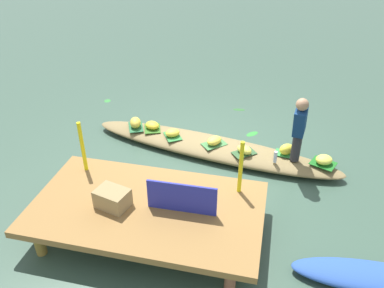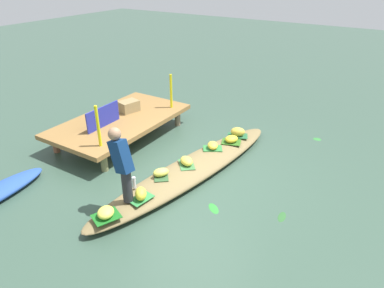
{
  "view_description": "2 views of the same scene",
  "coord_description": "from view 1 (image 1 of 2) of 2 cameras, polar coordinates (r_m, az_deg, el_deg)",
  "views": [
    {
      "loc": [
        -1.04,
        6.1,
        4.02
      ],
      "look_at": [
        0.29,
        0.37,
        0.38
      ],
      "focal_mm": 36.22,
      "sensor_mm": 36.0,
      "label": 1
    },
    {
      "loc": [
        -4.83,
        -3.05,
        3.66
      ],
      "look_at": [
        0.48,
        0.29,
        0.38
      ],
      "focal_mm": 32.5,
      "sensor_mm": 36.0,
      "label": 2
    }
  ],
  "objects": [
    {
      "name": "canal_water",
      "position": [
        7.38,
        2.82,
        -1.24
      ],
      "size": [
        40.0,
        40.0,
        0.0
      ],
      "primitive_type": "plane",
      "color": "#354F40",
      "rests_on": "ground"
    },
    {
      "name": "dock_platform",
      "position": [
        5.49,
        -6.62,
        -9.44
      ],
      "size": [
        3.2,
        1.8,
        0.49
      ],
      "color": "olive",
      "rests_on": "ground"
    },
    {
      "name": "vendor_boat",
      "position": [
        7.32,
        2.85,
        -0.47
      ],
      "size": [
        4.93,
        1.62,
        0.24
      ],
      "primitive_type": "ellipsoid",
      "rotation": [
        0.0,
        0.0,
        -0.17
      ],
      "color": "olive",
      "rests_on": "ground"
    },
    {
      "name": "moored_boat",
      "position": [
        5.55,
        25.61,
        -17.38
      ],
      "size": [
        2.1,
        0.6,
        0.2
      ],
      "primitive_type": "ellipsoid",
      "rotation": [
        0.0,
        0.0,
        0.04
      ],
      "color": "#294EA3",
      "rests_on": "ground"
    },
    {
      "name": "leaf_mat_0",
      "position": [
        7.1,
        13.66,
        -1.41
      ],
      "size": [
        0.43,
        0.3,
        0.01
      ],
      "primitive_type": "cube",
      "rotation": [
        0.0,
        0.0,
        2.99
      ],
      "color": "#308540",
      "rests_on": "vendor_boat"
    },
    {
      "name": "banana_bunch_0",
      "position": [
        7.05,
        13.76,
        -0.75
      ],
      "size": [
        0.34,
        0.32,
        0.2
      ],
      "primitive_type": "ellipsoid",
      "rotation": [
        0.0,
        0.0,
        3.82
      ],
      "color": "yellow",
      "rests_on": "vendor_boat"
    },
    {
      "name": "leaf_mat_1",
      "position": [
        7.02,
        18.75,
        -2.72
      ],
      "size": [
        0.5,
        0.46,
        0.01
      ],
      "primitive_type": "cube",
      "rotation": [
        0.0,
        0.0,
        2.73
      ],
      "color": "#1A651E",
      "rests_on": "vendor_boat"
    },
    {
      "name": "banana_bunch_1",
      "position": [
        6.98,
        18.86,
        -2.2
      ],
      "size": [
        0.37,
        0.35,
        0.15
      ],
      "primitive_type": "ellipsoid",
      "rotation": [
        0.0,
        0.0,
        3.61
      ],
      "color": "#EAE751",
      "rests_on": "vendor_boat"
    },
    {
      "name": "leaf_mat_2",
      "position": [
        6.98,
        7.68,
        -1.31
      ],
      "size": [
        0.47,
        0.45,
        0.01
      ],
      "primitive_type": "cube",
      "rotation": [
        0.0,
        0.0,
        0.68
      ],
      "color": "#2E522D",
      "rests_on": "vendor_boat"
    },
    {
      "name": "banana_bunch_2",
      "position": [
        6.95,
        7.72,
        -0.83
      ],
      "size": [
        0.35,
        0.32,
        0.14
      ],
      "primitive_type": "ellipsoid",
      "rotation": [
        0.0,
        0.0,
        2.55
      ],
      "color": "#EEDF52",
      "rests_on": "vendor_boat"
    },
    {
      "name": "leaf_mat_3",
      "position": [
        7.72,
        -5.86,
        2.3
      ],
      "size": [
        0.42,
        0.48,
        0.01
      ],
      "primitive_type": "cube",
      "rotation": [
        0.0,
        0.0,
        1.91
      ],
      "color": "#30611D",
      "rests_on": "vendor_boat"
    },
    {
      "name": "banana_bunch_3",
      "position": [
        7.69,
        -5.89,
        2.76
      ],
      "size": [
        0.36,
        0.34,
        0.14
      ],
      "primitive_type": "ellipsoid",
      "rotation": [
        0.0,
        0.0,
        2.67
      ],
      "color": "yellow",
      "rests_on": "vendor_boat"
    },
    {
      "name": "leaf_mat_4",
      "position": [
        7.19,
        3.28,
        -0.01
      ],
      "size": [
        0.51,
        0.49,
        0.01
      ],
      "primitive_type": "cube",
      "rotation": [
        0.0,
        0.0,
        0.74
      ],
      "color": "#3D743E",
      "rests_on": "vendor_boat"
    },
    {
      "name": "banana_bunch_4",
      "position": [
        7.15,
        3.3,
        0.49
      ],
      "size": [
        0.34,
        0.37,
        0.15
      ],
      "primitive_type": "ellipsoid",
      "rotation": [
        0.0,
        0.0,
        4.16
      ],
      "color": "yellow",
      "rests_on": "vendor_boat"
    },
    {
      "name": "leaf_mat_5",
      "position": [
        7.82,
        -8.28,
        2.51
      ],
      "size": [
        0.43,
        0.51,
        0.01
      ],
      "primitive_type": "cube",
      "rotation": [
        0.0,
        0.0,
        2.0
      ],
      "color": "#245E36",
      "rests_on": "vendor_boat"
    },
    {
      "name": "banana_bunch_5",
      "position": [
        7.77,
        -8.33,
        3.14
      ],
      "size": [
        0.31,
        0.37,
        0.2
      ],
      "primitive_type": "ellipsoid",
      "rotation": [
        0.0,
        0.0,
        5.07
      ],
      "color": "gold",
      "rests_on": "vendor_boat"
    },
    {
      "name": "leaf_mat_6",
      "position": [
        7.43,
        -2.87,
        1.18
      ],
      "size": [
        0.44,
        0.48,
        0.01
      ],
      "primitive_type": "cube",
      "rotation": [
        0.0,
        0.0,
        2.13
      ],
      "color": "#2D7636",
      "rests_on": "vendor_boat"
    },
    {
      "name": "banana_bunch_6",
      "position": [
        7.4,
        -2.88,
        1.65
      ],
      "size": [
        0.35,
        0.33,
        0.14
      ],
      "primitive_type": "ellipsoid",
      "rotation": [
        0.0,
        0.0,
        0.62
      ],
      "color": "yellow",
      "rests_on": "vendor_boat"
    },
    {
      "name": "vendor_person",
      "position": [
        6.57,
        15.53,
        2.55
      ],
      "size": [
        0.25,
        0.44,
        1.24
      ],
      "color": "#28282D",
      "rests_on": "vendor_boat"
    },
    {
      "name": "water_bottle",
      "position": [
        6.78,
        12.16,
        -1.87
      ],
      "size": [
        0.06,
        0.06,
        0.21
      ],
      "primitive_type": "cylinder",
      "color": "silver",
      "rests_on": "vendor_boat"
    },
    {
      "name": "market_banner",
      "position": [
        5.18,
        -1.53,
        -7.94
      ],
      "size": [
        0.95,
        0.05,
        0.45
      ],
      "primitive_type": "cube",
      "rotation": [
        0.0,
        0.0,
        0.02
      ],
      "color": "#232B96",
      "rests_on": "dock_platform"
    },
    {
      "name": "railing_post_west",
      "position": [
        5.44,
        7.19,
        -3.45
      ],
      "size": [
        0.06,
        0.06,
        0.84
      ],
      "primitive_type": "cylinder",
      "color": "yellow",
      "rests_on": "dock_platform"
    },
    {
      "name": "railing_post_east",
      "position": [
        6.08,
        -15.82,
        -0.4
      ],
      "size": [
        0.06,
        0.06,
        0.84
      ],
      "primitive_type": "cylinder",
      "color": "yellow",
      "rests_on": "dock_platform"
    },
    {
      "name": "produce_crate",
      "position": [
        5.43,
        -11.62,
        -7.84
      ],
      "size": [
        0.51,
        0.42,
        0.26
      ],
      "primitive_type": "cube",
      "rotation": [
        0.0,
        0.0,
        -0.25
      ],
      "color": "#8F794E",
      "rests_on": "dock_platform"
    },
    {
      "name": "drifting_plant_0",
      "position": [
        8.06,
        8.85,
        1.5
      ],
      "size": [
        0.3,
        0.32,
        0.01
      ],
      "primitive_type": "ellipsoid",
      "rotation": [
        0.0,
        0.0,
        0.86
      ],
      "color": "#2B842F",
      "rests_on": "ground"
    },
    {
      "name": "drifting_plant_1",
      "position": [
        9.58,
        -12.35,
        6.24
      ],
      "size": [
        0.19,
        0.21,
        0.01
      ],
      "primitive_type": "ellipsoid",
      "rotation": [
        0.0,
        0.0,
        1.77
      ],
      "color": "#2F7A33",
      "rests_on": "ground"
    },
    {
      "name": "drifting_plant_2",
      "position": [
        9.01,
        6.94,
        5.06
      ],
      "size": [
        0.29,
        0.15,
        0.01
      ],
      "primitive_type": "ellipsoid",
      "rotation": [
        0.0,
        0.0,
        0.12
      ],
      "color": "#295B2A",
      "rests_on": "ground"
    }
  ]
}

